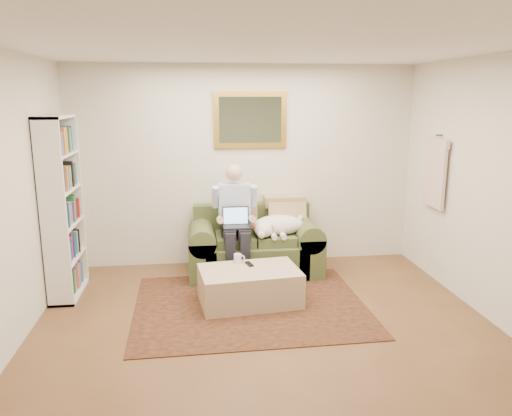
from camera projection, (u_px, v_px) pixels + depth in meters
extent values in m
cube|color=brown|center=(273.00, 351.00, 4.40)|extent=(4.50, 5.00, 0.01)
cube|color=white|center=(276.00, 43.00, 3.82)|extent=(4.50, 5.00, 0.01)
cube|color=silver|center=(244.00, 166.00, 6.53)|extent=(4.50, 0.01, 2.60)
cube|color=black|center=(250.00, 305.00, 5.35)|extent=(2.48, 2.00, 0.01)
cube|color=#586334|center=(255.00, 257.00, 6.31)|extent=(1.25, 0.80, 0.41)
cube|color=#586334|center=(251.00, 219.00, 6.56)|extent=(1.52, 0.17, 0.42)
cube|color=#586334|center=(202.00, 256.00, 6.22)|extent=(0.33, 0.80, 0.83)
cube|color=#586334|center=(306.00, 252.00, 6.38)|extent=(0.33, 0.80, 0.83)
cube|color=#586334|center=(235.00, 239.00, 6.18)|extent=(0.47, 0.54, 0.12)
cube|color=#586334|center=(275.00, 238.00, 6.23)|extent=(0.47, 0.54, 0.12)
cube|color=black|center=(236.00, 227.00, 5.95)|extent=(0.32, 0.22, 0.02)
cube|color=black|center=(236.00, 216.00, 6.03)|extent=(0.32, 0.06, 0.22)
cube|color=#99BFF2|center=(236.00, 216.00, 6.03)|extent=(0.29, 0.04, 0.19)
cube|color=tan|center=(249.00, 286.00, 5.39)|extent=(1.12, 0.78, 0.38)
cylinder|color=white|center=(238.00, 258.00, 5.55)|extent=(0.08, 0.08, 0.10)
cube|color=black|center=(249.00, 264.00, 5.49)|extent=(0.09, 0.16, 0.02)
cube|color=gold|center=(250.00, 120.00, 6.38)|extent=(0.94, 0.04, 0.72)
cube|color=gray|center=(250.00, 120.00, 6.36)|extent=(0.80, 0.01, 0.58)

